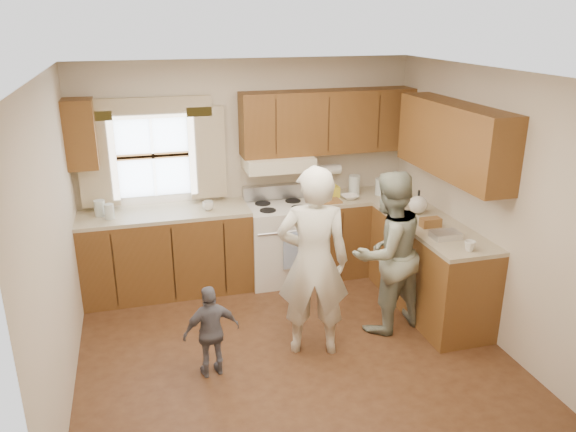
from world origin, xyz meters
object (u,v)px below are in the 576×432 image
object	(u,v)px
stove	(281,241)
child	(212,331)
woman_left	(313,262)
woman_right	(387,253)

from	to	relation	value
stove	child	size ratio (longest dim) A/B	1.29
woman_left	stove	bearing A→B (deg)	-78.87
woman_left	child	bearing A→B (deg)	23.58
woman_left	child	distance (m)	1.06
stove	woman_left	bearing A→B (deg)	-94.07
stove	woman_left	distance (m)	1.59
woman_left	child	world-z (taller)	woman_left
woman_right	child	size ratio (longest dim) A/B	1.92
woman_left	woman_right	distance (m)	0.83
woman_right	child	world-z (taller)	woman_right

